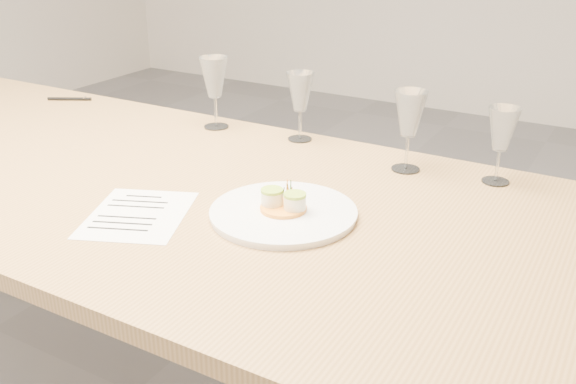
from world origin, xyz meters
The scene contains 8 objects.
dining_table centered at (0.00, 0.00, 0.68)m, with size 2.40×1.00×0.75m.
dinner_plate centered at (0.55, -0.03, 0.76)m, with size 0.32×0.32×0.08m.
recipe_sheet centered at (0.28, -0.19, 0.75)m, with size 0.29×0.32×0.00m.
ballpoint_pen centered at (-0.57, 0.40, 0.76)m, with size 0.14×0.08×0.01m.
wine_glass_0 centered at (0.06, 0.41, 0.90)m, with size 0.09×0.09×0.22m.
wine_glass_1 centered at (0.33, 0.43, 0.89)m, with size 0.08×0.08×0.20m.
wine_glass_2 centered at (0.68, 0.36, 0.89)m, with size 0.08×0.08×0.21m.
wine_glass_3 centered at (0.90, 0.39, 0.88)m, with size 0.08×0.08×0.19m.
Camera 1 is at (1.19, -1.11, 1.35)m, focal length 40.00 mm.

